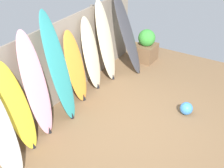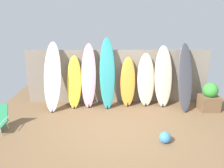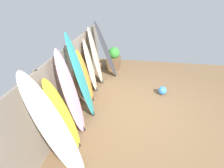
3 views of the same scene
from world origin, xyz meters
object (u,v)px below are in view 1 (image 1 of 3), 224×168
Objects in this scene: surfboard_cream_6 at (106,41)px; beach_ball at (186,108)px; surfboard_charcoal_7 at (127,33)px; planter_box at (146,46)px; surfboard_orange_4 at (76,67)px; surfboard_pink_2 at (36,86)px; surfboard_cream_5 at (91,54)px; surfboard_teal_3 at (59,68)px; surfboard_yellow_1 at (17,107)px.

beach_ball is (-0.43, -2.27, -0.84)m from surfboard_cream_6.
surfboard_charcoal_7 is 2.29× the size of planter_box.
surfboard_charcoal_7 is at bearing 62.50° from beach_ball.
surfboard_orange_4 is 5.96× the size of beach_ball.
surfboard_pink_2 is at bearing -176.22° from surfboard_orange_4.
beach_ball is at bearing -87.10° from surfboard_cream_5.
surfboard_teal_3 is 0.75m from surfboard_orange_4.
beach_ball is at bearing -117.50° from surfboard_charcoal_7.
beach_ball is (0.71, -2.31, -0.65)m from surfboard_orange_4.
surfboard_cream_6 is (0.55, -0.04, 0.12)m from surfboard_cream_5.
surfboard_orange_4 is 1.79× the size of planter_box.
surfboard_orange_4 is (0.67, 0.12, -0.32)m from surfboard_teal_3.
surfboard_charcoal_7 reaches higher than surfboard_yellow_1.
surfboard_teal_3 is at bearing 174.03° from planter_box.
planter_box is (3.20, -0.33, -0.69)m from surfboard_teal_3.
beach_ball is (2.45, -2.23, -0.68)m from surfboard_yellow_1.
surfboard_yellow_1 is 0.84× the size of surfboard_cream_6.
surfboard_orange_4 is (1.27, 0.08, -0.22)m from surfboard_pink_2.
surfboard_yellow_1 is 3.52m from surfboard_charcoal_7.
surfboard_cream_6 is (1.14, -0.04, 0.19)m from surfboard_orange_4.
surfboard_orange_4 is at bearing 171.04° from surfboard_charcoal_7.
surfboard_yellow_1 is 1.74m from surfboard_orange_4.
planter_box is at bearing -10.27° from surfboard_orange_4.
surfboard_yellow_1 reaches higher than beach_ball.
planter_box is at bearing -16.79° from surfboard_cream_6.
surfboard_pink_2 is 2.28× the size of planter_box.
surfboard_teal_3 reaches higher than surfboard_cream_5.
surfboard_orange_4 is 0.78× the size of surfboard_charcoal_7.
surfboard_teal_3 is 2.44m from surfboard_charcoal_7.
surfboard_cream_6 is at bearing 1.05° from surfboard_pink_2.
surfboard_cream_6 is 2.46m from beach_ball.
surfboard_pink_2 is 7.60× the size of beach_ball.
surfboard_teal_3 is 1.82m from surfboard_cream_6.
surfboard_teal_3 is at bearing -174.19° from surfboard_cream_5.
surfboard_cream_6 is 7.34× the size of beach_ball.
surfboard_yellow_1 is 0.80× the size of surfboard_charcoal_7.
surfboard_charcoal_7 is at bearing -3.38° from surfboard_yellow_1.
beach_ball is at bearing -100.82° from surfboard_cream_6.
surfboard_cream_5 is 0.57m from surfboard_cream_6.
surfboard_cream_5 is (2.34, 0.08, 0.04)m from surfboard_yellow_1.
planter_box is (1.39, -0.42, -0.56)m from surfboard_cream_6.
surfboard_teal_3 is 8.31× the size of beach_ball.
surfboard_teal_3 is (0.60, -0.04, 0.10)m from surfboard_pink_2.
surfboard_pink_2 is at bearing 176.12° from surfboard_teal_3.
surfboard_cream_5 is (1.86, 0.09, -0.15)m from surfboard_pink_2.
surfboard_yellow_1 is 2.34m from surfboard_cream_5.
surfboard_charcoal_7 reaches higher than planter_box.
surfboard_teal_3 reaches higher than surfboard_pink_2.
surfboard_charcoal_7 reaches higher than surfboard_pink_2.
surfboard_cream_6 is at bearing 159.03° from surfboard_charcoal_7.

